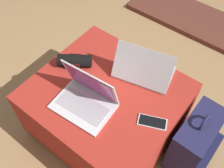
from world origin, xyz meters
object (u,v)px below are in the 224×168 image
object	(u,v)px
laptop_near	(86,98)
laptop_far	(143,70)
wrist_brace	(75,61)
cell_phone	(152,122)
backpack	(195,142)

from	to	relation	value
laptop_near	laptop_far	size ratio (longest dim) A/B	0.90
laptop_far	wrist_brace	world-z (taller)	laptop_far
laptop_near	cell_phone	world-z (taller)	laptop_near
cell_phone	wrist_brace	distance (m)	0.61
laptop_near	laptop_far	bearing A→B (deg)	64.98
cell_phone	backpack	distance (m)	0.40
laptop_near	cell_phone	bearing A→B (deg)	14.50
laptop_near	cell_phone	xyz separation A→B (m)	(0.36, 0.12, -0.05)
backpack	wrist_brace	bearing A→B (deg)	100.34
cell_phone	wrist_brace	size ratio (longest dim) A/B	0.79
cell_phone	backpack	world-z (taller)	backpack
laptop_near	laptop_far	world-z (taller)	laptop_near
laptop_far	backpack	size ratio (longest dim) A/B	0.77
cell_phone	wrist_brace	world-z (taller)	wrist_brace
laptop_near	backpack	world-z (taller)	laptop_near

